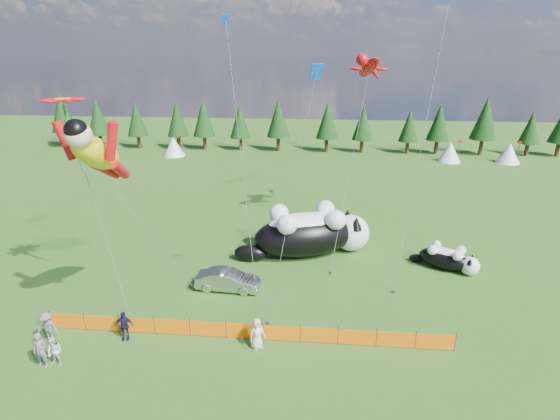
# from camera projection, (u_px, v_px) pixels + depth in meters

# --- Properties ---
(ground) EXTENTS (160.00, 160.00, 0.00)m
(ground) POSITION_uv_depth(u_px,v_px,m) (253.00, 308.00, 26.44)
(ground) COLOR #0E380A
(ground) RESTS_ON ground
(safety_fence) EXTENTS (22.06, 0.06, 1.10)m
(safety_fence) POSITION_uv_depth(u_px,v_px,m) (244.00, 331.00, 23.46)
(safety_fence) COLOR #262626
(safety_fence) RESTS_ON ground
(tree_line) EXTENTS (90.00, 4.00, 8.00)m
(tree_line) POSITION_uv_depth(u_px,v_px,m) (296.00, 126.00, 67.21)
(tree_line) COLOR black
(tree_line) RESTS_ON ground
(festival_tents) EXTENTS (50.00, 3.20, 2.80)m
(festival_tents) POSITION_uv_depth(u_px,v_px,m) (371.00, 150.00, 62.45)
(festival_tents) COLOR white
(festival_tents) RESTS_ON ground
(cat_large) EXTENTS (10.28, 6.14, 3.83)m
(cat_large) POSITION_uv_depth(u_px,v_px,m) (311.00, 232.00, 33.00)
(cat_large) COLOR black
(cat_large) RESTS_ON ground
(cat_small) EXTENTS (4.51, 3.25, 1.77)m
(cat_small) POSITION_uv_depth(u_px,v_px,m) (448.00, 258.00, 30.98)
(cat_small) COLOR black
(cat_small) RESTS_ON ground
(car) EXTENTS (4.22, 1.68, 1.37)m
(car) POSITION_uv_depth(u_px,v_px,m) (228.00, 280.00, 28.33)
(car) COLOR #A4A4A8
(car) RESTS_ON ground
(spectator_a) EXTENTS (0.71, 0.48, 1.90)m
(spectator_a) POSITION_uv_depth(u_px,v_px,m) (40.00, 350.00, 21.23)
(spectator_a) COLOR slate
(spectator_a) RESTS_ON ground
(spectator_b) EXTENTS (0.81, 0.54, 1.57)m
(spectator_b) POSITION_uv_depth(u_px,v_px,m) (55.00, 352.00, 21.38)
(spectator_b) COLOR silver
(spectator_b) RESTS_ON ground
(spectator_c) EXTENTS (1.06, 0.65, 1.70)m
(spectator_c) POSITION_uv_depth(u_px,v_px,m) (124.00, 326.00, 23.34)
(spectator_c) COLOR #121533
(spectator_c) RESTS_ON ground
(spectator_d) EXTENTS (1.17, 0.62, 1.79)m
(spectator_d) POSITION_uv_depth(u_px,v_px,m) (48.00, 328.00, 23.07)
(spectator_d) COLOR slate
(spectator_d) RESTS_ON ground
(spectator_e) EXTENTS (1.01, 0.95, 1.74)m
(spectator_e) POSITION_uv_depth(u_px,v_px,m) (257.00, 334.00, 22.64)
(spectator_e) COLOR silver
(spectator_e) RESTS_ON ground
(superhero_kite) EXTENTS (5.39, 6.65, 12.73)m
(superhero_kite) POSITION_uv_depth(u_px,v_px,m) (97.00, 153.00, 21.45)
(superhero_kite) COLOR yellow
(superhero_kite) RESTS_ON ground
(gecko_kite) EXTENTS (4.73, 12.51, 16.42)m
(gecko_kite) POSITION_uv_depth(u_px,v_px,m) (369.00, 68.00, 34.39)
(gecko_kite) COLOR red
(gecko_kite) RESTS_ON ground
(flower_kite) EXTENTS (5.53, 4.87, 13.13)m
(flower_kite) POSITION_uv_depth(u_px,v_px,m) (63.00, 103.00, 23.59)
(flower_kite) COLOR red
(flower_kite) RESTS_ON ground
(diamond_kite_a) EXTENTS (2.93, 5.48, 17.54)m
(diamond_kite_a) POSITION_uv_depth(u_px,v_px,m) (228.00, 40.00, 27.52)
(diamond_kite_a) COLOR blue
(diamond_kite_a) RESTS_ON ground
(diamond_kite_c) EXTENTS (2.98, 1.70, 14.54)m
(diamond_kite_c) POSITION_uv_depth(u_px,v_px,m) (314.00, 82.00, 21.40)
(diamond_kite_c) COLOR blue
(diamond_kite_c) RESTS_ON ground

